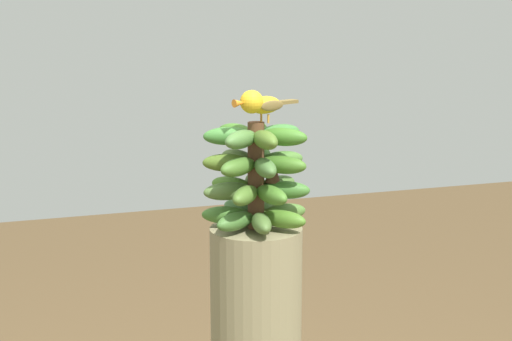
% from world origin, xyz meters
% --- Properties ---
extents(banana_bunch, '(0.26, 0.26, 0.25)m').
position_xyz_m(banana_bunch, '(0.00, 0.00, 1.12)').
color(banana_bunch, brown).
rests_on(banana_bunch, banana_tree).
extents(perched_bird, '(0.08, 0.18, 0.08)m').
position_xyz_m(perched_bird, '(0.02, 0.00, 1.29)').
color(perched_bird, '#C68933').
rests_on(perched_bird, banana_bunch).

